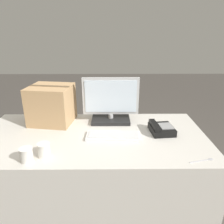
{
  "coord_description": "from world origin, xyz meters",
  "views": [
    {
      "loc": [
        0.14,
        -1.55,
        1.52
      ],
      "look_at": [
        0.16,
        0.12,
        0.87
      ],
      "focal_mm": 35.0,
      "sensor_mm": 36.0,
      "label": 1
    }
  ],
  "objects_px": {
    "keyboard": "(113,136)",
    "paper_cup_right": "(44,150)",
    "paper_cup_left": "(26,155)",
    "spoon": "(205,160)",
    "desk_phone": "(161,129)",
    "cardboard_box": "(52,104)",
    "monitor": "(111,104)"
  },
  "relations": [
    {
      "from": "monitor",
      "to": "spoon",
      "type": "xyz_separation_m",
      "value": [
        0.61,
        -0.64,
        -0.16
      ]
    },
    {
      "from": "cardboard_box",
      "to": "monitor",
      "type": "bearing_deg",
      "value": 1.1
    },
    {
      "from": "desk_phone",
      "to": "cardboard_box",
      "type": "bearing_deg",
      "value": 160.41
    },
    {
      "from": "desk_phone",
      "to": "paper_cup_right",
      "type": "height_order",
      "value": "paper_cup_right"
    },
    {
      "from": "keyboard",
      "to": "cardboard_box",
      "type": "xyz_separation_m",
      "value": [
        -0.54,
        0.31,
        0.15
      ]
    },
    {
      "from": "keyboard",
      "to": "cardboard_box",
      "type": "distance_m",
      "value": 0.64
    },
    {
      "from": "desk_phone",
      "to": "paper_cup_right",
      "type": "distance_m",
      "value": 0.92
    },
    {
      "from": "monitor",
      "to": "desk_phone",
      "type": "height_order",
      "value": "monitor"
    },
    {
      "from": "paper_cup_right",
      "to": "spoon",
      "type": "xyz_separation_m",
      "value": [
        1.05,
        -0.06,
        -0.05
      ]
    },
    {
      "from": "spoon",
      "to": "cardboard_box",
      "type": "xyz_separation_m",
      "value": [
        -1.13,
        0.63,
        0.16
      ]
    },
    {
      "from": "monitor",
      "to": "cardboard_box",
      "type": "relative_size",
      "value": 1.24
    },
    {
      "from": "paper_cup_left",
      "to": "keyboard",
      "type": "bearing_deg",
      "value": 29.75
    },
    {
      "from": "monitor",
      "to": "paper_cup_right",
      "type": "bearing_deg",
      "value": -127.2
    },
    {
      "from": "spoon",
      "to": "cardboard_box",
      "type": "distance_m",
      "value": 1.3
    },
    {
      "from": "keyboard",
      "to": "paper_cup_left",
      "type": "bearing_deg",
      "value": -147.82
    },
    {
      "from": "desk_phone",
      "to": "cardboard_box",
      "type": "height_order",
      "value": "cardboard_box"
    },
    {
      "from": "keyboard",
      "to": "paper_cup_right",
      "type": "distance_m",
      "value": 0.53
    },
    {
      "from": "monitor",
      "to": "paper_cup_left",
      "type": "bearing_deg",
      "value": -130.19
    },
    {
      "from": "monitor",
      "to": "paper_cup_right",
      "type": "distance_m",
      "value": 0.74
    },
    {
      "from": "keyboard",
      "to": "spoon",
      "type": "distance_m",
      "value": 0.67
    },
    {
      "from": "paper_cup_left",
      "to": "spoon",
      "type": "bearing_deg",
      "value": -0.11
    },
    {
      "from": "paper_cup_right",
      "to": "cardboard_box",
      "type": "height_order",
      "value": "cardboard_box"
    },
    {
      "from": "paper_cup_right",
      "to": "cardboard_box",
      "type": "bearing_deg",
      "value": 97.96
    },
    {
      "from": "cardboard_box",
      "to": "keyboard",
      "type": "bearing_deg",
      "value": -29.66
    },
    {
      "from": "keyboard",
      "to": "paper_cup_right",
      "type": "xyz_separation_m",
      "value": [
        -0.46,
        -0.26,
        0.04
      ]
    },
    {
      "from": "paper_cup_left",
      "to": "cardboard_box",
      "type": "height_order",
      "value": "cardboard_box"
    },
    {
      "from": "paper_cup_left",
      "to": "cardboard_box",
      "type": "relative_size",
      "value": 0.24
    },
    {
      "from": "paper_cup_left",
      "to": "spoon",
      "type": "height_order",
      "value": "paper_cup_left"
    },
    {
      "from": "cardboard_box",
      "to": "spoon",
      "type": "bearing_deg",
      "value": -29.08
    },
    {
      "from": "keyboard",
      "to": "paper_cup_left",
      "type": "relative_size",
      "value": 4.49
    },
    {
      "from": "desk_phone",
      "to": "monitor",
      "type": "bearing_deg",
      "value": 144.0
    },
    {
      "from": "spoon",
      "to": "paper_cup_left",
      "type": "bearing_deg",
      "value": 166.35
    }
  ]
}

